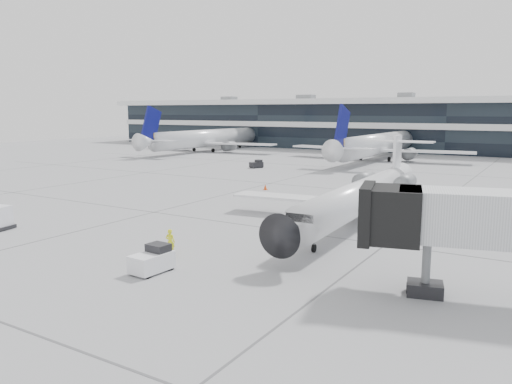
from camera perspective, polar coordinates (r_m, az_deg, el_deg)
The scene contains 9 objects.
ground at distance 37.40m, azimuth -0.25°, elevation -3.93°, with size 220.00×220.00×0.00m, color gray.
terminal at distance 114.68m, azimuth 21.88°, elevation 6.84°, with size 170.00×22.00×10.00m, color black.
bg_jet_left at distance 107.60m, azimuth -5.38°, elevation 4.67°, with size 32.00×40.00×9.60m, color white, non-canonical shape.
bg_jet_center at distance 90.59m, azimuth 13.80°, elevation 3.59°, with size 32.00×40.00×9.60m, color white, non-canonical shape.
regional_jet at distance 39.02m, azimuth 11.95°, elevation -0.38°, with size 21.75×27.10×6.26m.
ramp_worker at distance 30.35m, azimuth -9.78°, elevation -5.65°, with size 0.58×0.38×1.59m, color yellow.
baggage_tug at distance 27.46m, azimuth -11.72°, elevation -7.63°, with size 1.49×2.36×1.45m.
traffic_cone at distance 54.49m, azimuth 1.07°, elevation 0.56°, with size 0.50×0.50×0.61m.
far_tug at distance 75.47m, azimuth 0.08°, elevation 3.19°, with size 1.80×2.21×1.22m.
Camera 1 is at (19.05, -31.03, 8.54)m, focal length 35.00 mm.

